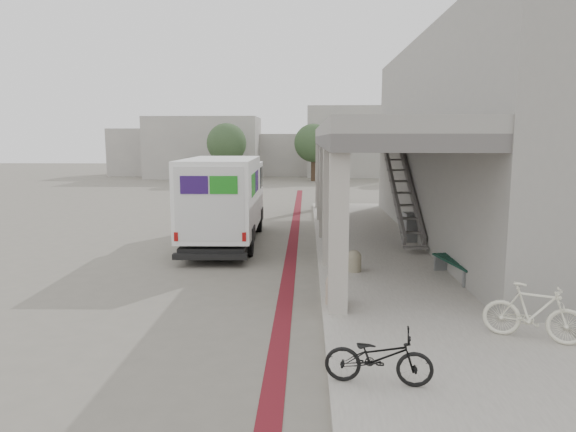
{
  "coord_description": "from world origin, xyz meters",
  "views": [
    {
      "loc": [
        1.47,
        -13.5,
        3.59
      ],
      "look_at": [
        0.99,
        -0.39,
        1.6
      ],
      "focal_mm": 32.0,
      "sensor_mm": 36.0,
      "label": 1
    }
  ],
  "objects_px": {
    "fedex_truck": "(225,198)",
    "bicycle_black": "(379,357)",
    "bench": "(456,266)",
    "bicycle_cream": "(534,312)",
    "utility_cabinet": "(410,227)"
  },
  "relations": [
    {
      "from": "fedex_truck",
      "to": "bicycle_black",
      "type": "height_order",
      "value": "fedex_truck"
    },
    {
      "from": "bench",
      "to": "bicycle_black",
      "type": "bearing_deg",
      "value": -125.92
    },
    {
      "from": "fedex_truck",
      "to": "bench",
      "type": "xyz_separation_m",
      "value": [
        6.5,
        -4.6,
        -1.14
      ]
    },
    {
      "from": "bench",
      "to": "bicycle_cream",
      "type": "relative_size",
      "value": 1.15
    },
    {
      "from": "bicycle_cream",
      "to": "fedex_truck",
      "type": "bearing_deg",
      "value": 63.07
    },
    {
      "from": "bench",
      "to": "utility_cabinet",
      "type": "xyz_separation_m",
      "value": [
        -0.2,
        4.71,
        0.17
      ]
    },
    {
      "from": "fedex_truck",
      "to": "utility_cabinet",
      "type": "relative_size",
      "value": 7.19
    },
    {
      "from": "bench",
      "to": "utility_cabinet",
      "type": "height_order",
      "value": "utility_cabinet"
    },
    {
      "from": "utility_cabinet",
      "to": "bicycle_cream",
      "type": "distance_m",
      "value": 8.7
    },
    {
      "from": "fedex_truck",
      "to": "bicycle_cream",
      "type": "relative_size",
      "value": 4.19
    },
    {
      "from": "fedex_truck",
      "to": "bench",
      "type": "distance_m",
      "value": 8.05
    },
    {
      "from": "bicycle_black",
      "to": "fedex_truck",
      "type": "bearing_deg",
      "value": 27.95
    },
    {
      "from": "bicycle_black",
      "to": "utility_cabinet",
      "type": "bearing_deg",
      "value": -5.84
    },
    {
      "from": "bench",
      "to": "bicycle_black",
      "type": "xyz_separation_m",
      "value": [
        -2.7,
        -5.69,
        0.09
      ]
    },
    {
      "from": "bench",
      "to": "bicycle_cream",
      "type": "distance_m",
      "value": 3.99
    }
  ]
}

